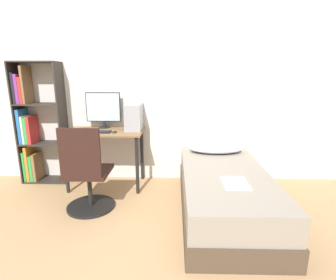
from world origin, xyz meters
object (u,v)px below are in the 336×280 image
office_chair (87,179)px  bookshelf (33,127)px  bed (224,192)px  monitor (103,108)px  keyboard (96,132)px  pc_tower (134,117)px

office_chair → bookshelf: bearing=139.8°
office_chair → bed: size_ratio=0.50×
monitor → keyboard: (-0.03, -0.31, -0.26)m
bookshelf → pc_tower: bookshelf is taller
keyboard → bed: bearing=-19.6°
bookshelf → pc_tower: (1.41, -0.06, 0.16)m
monitor → bed: bearing=-29.6°
office_chair → bed: 1.51m
bookshelf → keyboard: bearing=-15.7°
bed → office_chair: bearing=-179.2°
bookshelf → bed: size_ratio=0.86×
bookshelf → pc_tower: 1.42m
bookshelf → office_chair: bookshelf is taller
bed → pc_tower: bearing=145.1°
keyboard → pc_tower: pc_tower is taller
bookshelf → office_chair: (0.99, -0.84, -0.41)m
office_chair → keyboard: office_chair is taller
monitor → keyboard: 0.41m
office_chair → keyboard: bearing=95.0°
bookshelf → bed: (2.50, -0.82, -0.55)m
monitor → keyboard: bearing=-95.5°
office_chair → bed: (1.50, 0.02, -0.14)m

